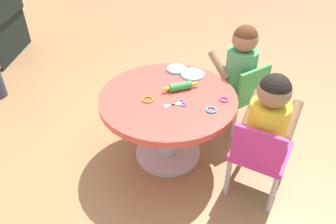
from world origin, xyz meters
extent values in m
plane|color=#9E7247|center=(0.00, 0.00, 0.00)|extent=(10.00, 10.00, 0.00)
cylinder|color=silver|center=(0.00, 0.00, 0.01)|extent=(0.44, 0.44, 0.03)
cylinder|color=silver|center=(0.00, 0.00, 0.22)|extent=(0.12, 0.12, 0.44)
cylinder|color=#D84C3F|center=(0.00, 0.00, 0.46)|extent=(0.84, 0.84, 0.04)
cylinder|color=#B7B7BC|center=(-0.10, -0.74, 0.14)|extent=(0.03, 0.03, 0.28)
cylinder|color=#B7B7BC|center=(-0.02, -0.49, 0.14)|extent=(0.03, 0.03, 0.28)
cylinder|color=#B7B7BC|center=(-0.35, -0.66, 0.14)|extent=(0.03, 0.03, 0.28)
cylinder|color=#B7B7BC|center=(-0.27, -0.41, 0.14)|extent=(0.03, 0.03, 0.28)
cube|color=#CC338C|center=(-0.18, -0.57, 0.30)|extent=(0.38, 0.38, 0.04)
cube|color=#CC338C|center=(-0.31, -0.53, 0.43)|extent=(0.10, 0.26, 0.22)
cube|color=#3F4772|center=(-0.18, -0.57, 0.30)|extent=(0.35, 0.33, 0.04)
cylinder|color=yellow|center=(-0.18, -0.57, 0.47)|extent=(0.21, 0.21, 0.30)
sphere|color=#997051|center=(-0.18, -0.57, 0.70)|extent=(0.17, 0.17, 0.17)
sphere|color=black|center=(-0.18, -0.57, 0.71)|extent=(0.16, 0.16, 0.16)
cylinder|color=#997051|center=(-0.12, -0.71, 0.49)|extent=(0.22, 0.12, 0.17)
cylinder|color=#997051|center=(-0.05, -0.50, 0.49)|extent=(0.22, 0.12, 0.17)
cylinder|color=#B7B7BC|center=(0.61, -0.42, 0.14)|extent=(0.03, 0.03, 0.28)
cylinder|color=#B7B7BC|center=(0.43, -0.24, 0.14)|extent=(0.03, 0.03, 0.28)
cylinder|color=#B7B7BC|center=(0.43, -0.61, 0.14)|extent=(0.03, 0.03, 0.28)
cylinder|color=#B7B7BC|center=(0.24, -0.42, 0.14)|extent=(0.03, 0.03, 0.28)
cube|color=green|center=(0.43, -0.42, 0.30)|extent=(0.42, 0.42, 0.04)
cube|color=green|center=(0.33, -0.52, 0.43)|extent=(0.21, 0.21, 0.22)
cube|color=#3F4772|center=(0.43, -0.42, 0.30)|extent=(0.38, 0.38, 0.04)
cylinder|color=#4CA566|center=(0.43, -0.42, 0.47)|extent=(0.21, 0.21, 0.30)
sphere|color=#997051|center=(0.43, -0.42, 0.70)|extent=(0.17, 0.17, 0.17)
sphere|color=#593319|center=(0.43, -0.42, 0.71)|extent=(0.16, 0.16, 0.16)
cylinder|color=#997051|center=(0.57, -0.43, 0.49)|extent=(0.19, 0.19, 0.17)
cylinder|color=#997051|center=(0.42, -0.27, 0.49)|extent=(0.19, 0.19, 0.17)
cylinder|color=green|center=(0.09, -0.06, 0.50)|extent=(0.11, 0.15, 0.05)
cylinder|color=yellow|center=(0.04, 0.02, 0.50)|extent=(0.04, 0.05, 0.02)
cylinder|color=yellow|center=(0.13, -0.14, 0.50)|extent=(0.04, 0.05, 0.02)
cube|color=silver|center=(-0.09, -0.05, 0.48)|extent=(0.09, 0.09, 0.01)
cube|color=silver|center=(-0.09, -0.05, 0.48)|extent=(0.05, 0.11, 0.01)
torus|color=#3F72CC|center=(-0.04, -0.09, 0.48)|extent=(0.05, 0.05, 0.01)
torus|color=#3F72CC|center=(-0.07, -0.11, 0.48)|extent=(0.05, 0.05, 0.01)
cylinder|color=#8CCCF2|center=(0.33, 0.01, 0.48)|extent=(0.13, 0.13, 0.02)
cylinder|color=#8CCCF2|center=(0.28, -0.11, 0.48)|extent=(0.16, 0.16, 0.01)
torus|color=#D83FA5|center=(0.02, -0.33, 0.48)|extent=(0.05, 0.05, 0.01)
torus|color=#4CB259|center=(0.07, 0.01, 0.48)|extent=(0.05, 0.05, 0.01)
torus|color=orange|center=(-0.07, 0.11, 0.48)|extent=(0.07, 0.07, 0.01)
torus|color=#3F99D8|center=(-0.10, -0.27, 0.48)|extent=(0.06, 0.06, 0.01)
camera|label=1|loc=(-1.61, -0.33, 1.57)|focal=34.95mm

